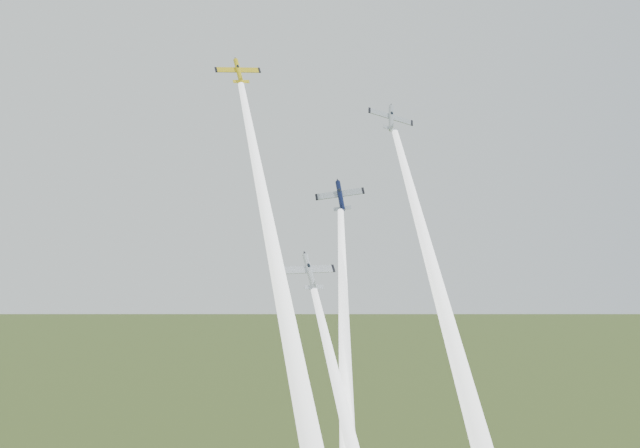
{
  "coord_description": "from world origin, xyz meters",
  "views": [
    {
      "loc": [
        -10.09,
        -122.61,
        89.28
      ],
      "look_at": [
        0.0,
        -6.0,
        92.0
      ],
      "focal_mm": 45.0,
      "sensor_mm": 36.0,
      "label": 1
    }
  ],
  "objects_px": {
    "plane_yellow": "(238,71)",
    "plane_navy": "(340,196)",
    "plane_silver_low": "(310,272)",
    "plane_silver_right": "(391,118)"
  },
  "relations": [
    {
      "from": "plane_navy",
      "to": "plane_silver_right",
      "type": "xyz_separation_m",
      "value": [
        7.6,
        -3.1,
        11.91
      ]
    },
    {
      "from": "plane_yellow",
      "to": "plane_navy",
      "type": "xyz_separation_m",
      "value": [
        15.97,
        2.47,
        -18.89
      ]
    },
    {
      "from": "plane_navy",
      "to": "plane_silver_low",
      "type": "height_order",
      "value": "plane_navy"
    },
    {
      "from": "plane_silver_right",
      "to": "plane_silver_low",
      "type": "relative_size",
      "value": 0.96
    },
    {
      "from": "plane_navy",
      "to": "plane_silver_low",
      "type": "bearing_deg",
      "value": -108.61
    },
    {
      "from": "plane_yellow",
      "to": "plane_navy",
      "type": "height_order",
      "value": "plane_yellow"
    },
    {
      "from": "plane_yellow",
      "to": "plane_navy",
      "type": "bearing_deg",
      "value": -3.06
    },
    {
      "from": "plane_navy",
      "to": "plane_yellow",
      "type": "bearing_deg",
      "value": -166.71
    },
    {
      "from": "plane_navy",
      "to": "plane_silver_right",
      "type": "distance_m",
      "value": 14.46
    },
    {
      "from": "plane_yellow",
      "to": "plane_navy",
      "type": "distance_m",
      "value": 24.86
    }
  ]
}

